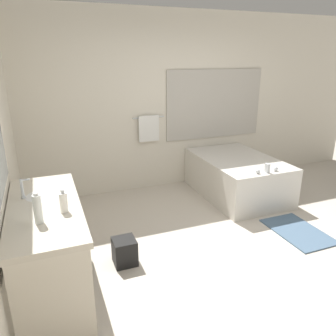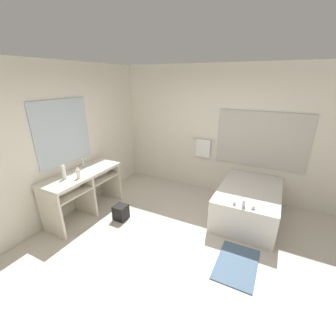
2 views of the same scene
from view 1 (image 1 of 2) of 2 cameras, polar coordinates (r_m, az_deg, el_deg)
ground_plane at (r=3.76m, az=12.15°, el=-14.37°), size 16.00×16.00×0.00m
wall_back_with_blinds at (r=5.20m, az=-0.20°, el=11.30°), size 7.40×0.13×2.70m
vanity_counter at (r=3.08m, az=-20.25°, el=-9.78°), size 0.59×1.48×0.85m
sink_faucet at (r=3.15m, az=-24.00°, el=-3.37°), size 0.09×0.04×0.18m
bathtub at (r=5.10m, az=11.90°, el=-1.11°), size 1.04×1.57×0.71m
water_bottle_1 at (r=2.64m, az=-21.74°, el=-6.64°), size 0.06×0.06×0.25m
soap_dispenser at (r=2.76m, az=-17.72°, el=-5.72°), size 0.06×0.06×0.19m
waste_bin at (r=3.50m, az=-7.57°, el=-14.21°), size 0.23×0.23×0.27m
bath_mat at (r=4.37m, az=21.68°, el=-10.22°), size 0.54×0.82×0.02m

